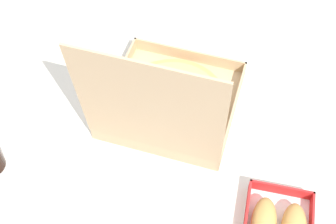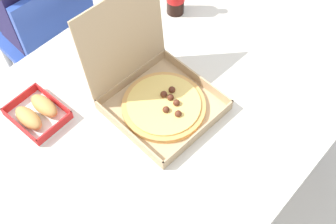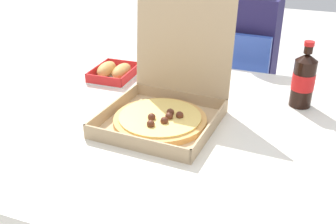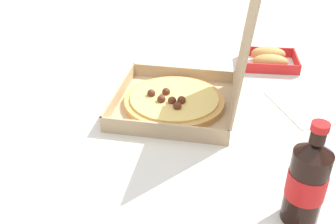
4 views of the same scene
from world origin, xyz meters
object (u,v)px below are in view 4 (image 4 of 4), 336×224
object	(u,v)px
bread_side_box	(269,59)
cola_bottle	(307,181)
pizza_box_open	(186,92)
paper_menu	(305,106)

from	to	relation	value
bread_side_box	cola_bottle	bearing A→B (deg)	0.21
pizza_box_open	paper_menu	world-z (taller)	pizza_box_open
bread_side_box	paper_menu	size ratio (longest dim) A/B	0.92
paper_menu	bread_side_box	bearing A→B (deg)	173.73
bread_side_box	pizza_box_open	bearing A→B (deg)	-39.49
cola_bottle	pizza_box_open	bearing A→B (deg)	-146.16
cola_bottle	paper_menu	xyz separation A→B (m)	(-0.44, 0.08, -0.09)
cola_bottle	paper_menu	size ratio (longest dim) A/B	1.07
pizza_box_open	paper_menu	distance (m)	0.35
cola_bottle	paper_menu	world-z (taller)	cola_bottle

